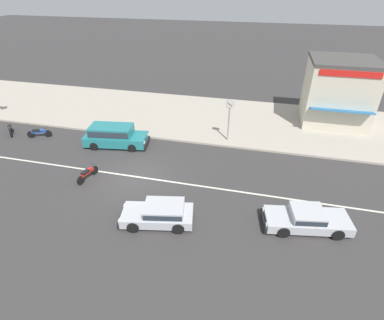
% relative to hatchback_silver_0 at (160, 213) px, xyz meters
% --- Properties ---
extents(ground_plane, '(160.00, 160.00, 0.00)m').
position_rel_hatchback_silver_0_xyz_m(ground_plane, '(-2.86, 3.52, -0.59)').
color(ground_plane, '#383535').
extents(lane_centre_stripe, '(50.40, 0.14, 0.01)m').
position_rel_hatchback_silver_0_xyz_m(lane_centre_stripe, '(-2.86, 3.52, -0.59)').
color(lane_centre_stripe, silver).
rests_on(lane_centre_stripe, ground).
extents(kerb_strip, '(68.00, 10.00, 0.15)m').
position_rel_hatchback_silver_0_xyz_m(kerb_strip, '(-2.86, 13.74, -0.51)').
color(kerb_strip, '#ADA393').
rests_on(kerb_strip, ground).
extents(hatchback_silver_0, '(3.97, 2.31, 1.10)m').
position_rel_hatchback_silver_0_xyz_m(hatchback_silver_0, '(0.00, 0.00, 0.00)').
color(hatchback_silver_0, '#B7BABF').
rests_on(hatchback_silver_0, ground).
extents(sedan_silver_1, '(4.48, 2.34, 1.06)m').
position_rel_hatchback_silver_0_xyz_m(sedan_silver_1, '(7.26, 1.41, -0.06)').
color(sedan_silver_1, '#B7BABF').
rests_on(sedan_silver_1, ground).
extents(minivan_teal_4, '(4.89, 2.46, 1.56)m').
position_rel_hatchback_silver_0_xyz_m(minivan_teal_4, '(-6.03, 7.10, 0.26)').
color(minivan_teal_4, teal).
rests_on(minivan_teal_4, ground).
extents(motorcycle_0, '(1.27, 1.41, 0.80)m').
position_rel_hatchback_silver_0_xyz_m(motorcycle_0, '(-15.06, 6.82, -0.17)').
color(motorcycle_0, black).
rests_on(motorcycle_0, ground).
extents(motorcycle_1, '(1.77, 0.86, 0.80)m').
position_rel_hatchback_silver_0_xyz_m(motorcycle_1, '(-12.39, 6.87, -0.17)').
color(motorcycle_1, black).
rests_on(motorcycle_1, ground).
extents(motorcycle_2, '(0.63, 1.78, 0.80)m').
position_rel_hatchback_silver_0_xyz_m(motorcycle_2, '(-5.66, 2.61, -0.17)').
color(motorcycle_2, black).
rests_on(motorcycle_2, ground).
extents(street_clock, '(0.60, 0.22, 3.21)m').
position_rel_hatchback_silver_0_xyz_m(street_clock, '(2.14, 9.70, 1.93)').
color(street_clock, '#9E9EA3').
rests_on(street_clock, kerb_strip).
extents(shopfront_corner_warung, '(5.15, 5.70, 5.28)m').
position_rel_hatchback_silver_0_xyz_m(shopfront_corner_warung, '(10.34, 15.35, 2.21)').
color(shopfront_corner_warung, beige).
rests_on(shopfront_corner_warung, kerb_strip).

